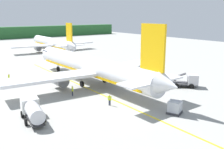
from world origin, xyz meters
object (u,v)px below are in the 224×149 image
service_truck_baggage (33,110)px  cargo_container_near (175,107)px  service_truck_fuel (187,81)px  crew_marshaller (72,90)px  crew_supervisor (9,77)px  airliner_foreground (91,66)px  airliner_mid_apron (53,43)px  crew_loader_left (110,99)px

service_truck_baggage → cargo_container_near: bearing=-28.8°
service_truck_fuel → crew_marshaller: bearing=158.8°
cargo_container_near → crew_supervisor: size_ratio=1.41×
service_truck_fuel → airliner_foreground: bearing=136.6°
airliner_mid_apron → service_truck_baggage: size_ratio=5.90×
service_truck_fuel → cargo_container_near: bearing=-148.3°
airliner_foreground → crew_loader_left: 13.03m
crew_marshaller → crew_loader_left: size_ratio=1.04×
crew_loader_left → service_truck_baggage: bearing=173.7°
service_truck_baggage → crew_marshaller: bearing=34.9°
service_truck_fuel → crew_loader_left: 17.32m
service_truck_baggage → crew_supervisor: bearing=83.0°
service_truck_fuel → crew_loader_left: service_truck_fuel is taller
airliner_foreground → service_truck_baggage: (-15.19, -10.88, -1.99)m
airliner_mid_apron → cargo_container_near: (-11.35, -66.79, -2.12)m
service_truck_fuel → cargo_container_near: (-12.00, -7.40, -0.30)m
airliner_foreground → service_truck_fuel: size_ratio=7.14×
service_truck_baggage → crew_supervisor: service_truck_baggage is taller
service_truck_fuel → crew_loader_left: bearing=178.9°
service_truck_baggage → crew_marshaller: 10.61m
airliner_foreground → crew_marshaller: airliner_foreground is taller
service_truck_baggage → cargo_container_near: size_ratio=2.67×
airliner_mid_apron → service_truck_fuel: size_ratio=6.33×
crew_supervisor → service_truck_fuel: bearing=-41.9°
crew_supervisor → service_truck_baggage: bearing=-97.0°
service_truck_baggage → crew_loader_left: size_ratio=3.79×
airliner_mid_apron → airliner_foreground: bearing=-104.9°
airliner_foreground → crew_supervisor: size_ratio=25.18×
airliner_foreground → service_truck_fuel: 18.22m
airliner_mid_apron → service_truck_fuel: 59.42m
service_truck_fuel → crew_supervisor: size_ratio=3.53×
airliner_foreground → airliner_mid_apron: 48.58m
airliner_foreground → cargo_container_near: airliner_foreground is taller
service_truck_fuel → crew_loader_left: size_ratio=3.53×
airliner_foreground → crew_loader_left: (-4.19, -12.10, -2.42)m
cargo_container_near → airliner_mid_apron: bearing=80.4°
airliner_foreground → cargo_container_near: bearing=-86.8°
airliner_foreground → crew_marshaller: (-6.50, -4.82, -2.38)m
service_truck_fuel → crew_loader_left: (-17.31, 0.34, -0.21)m
cargo_container_near → service_truck_baggage: bearing=151.2°
service_truck_fuel → cargo_container_near: service_truck_fuel is taller
crew_loader_left → crew_supervisor: crew_supervisor is taller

